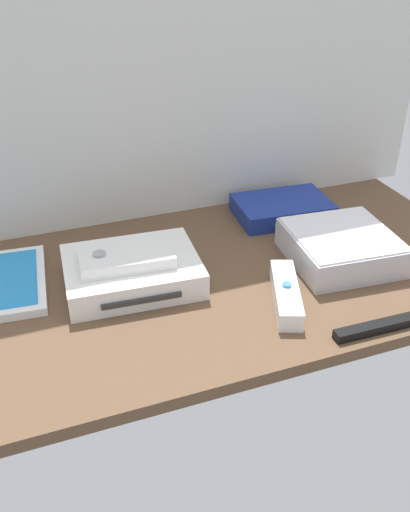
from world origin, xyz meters
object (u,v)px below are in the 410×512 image
object	(u,v)px
mini_computer	(341,247)
sensor_bar	(409,320)
game_case	(1,284)
network_router	(282,208)
game_console	(132,271)
remote_classic_pad	(126,257)
remote_wand	(286,294)

from	to	relation	value
mini_computer	sensor_bar	size ratio (longest dim) A/B	0.76
game_case	network_router	distance (cm)	53.52
game_console	sensor_bar	xyz separation A→B (cm)	(34.89, -24.05, -1.50)
game_case	remote_classic_pad	size ratio (longest dim) A/B	1.33
sensor_bar	network_router	bearing A→B (deg)	94.01
remote_wand	sensor_bar	size ratio (longest dim) A/B	0.63
remote_wand	game_case	bearing A→B (deg)	175.87
game_console	network_router	size ratio (longest dim) A/B	1.17
network_router	sensor_bar	world-z (taller)	network_router
remote_classic_pad	network_router	bearing A→B (deg)	25.93
game_console	mini_computer	bearing A→B (deg)	-5.10
game_case	remote_wand	bearing A→B (deg)	-20.63
network_router	remote_classic_pad	size ratio (longest dim) A/B	1.25
game_console	network_router	xyz separation A→B (cm)	(33.20, 12.67, -0.50)
game_console	remote_wand	size ratio (longest dim) A/B	1.46
network_router	remote_classic_pad	bearing A→B (deg)	-154.80
mini_computer	remote_wand	world-z (taller)	mini_computer
game_case	sensor_bar	size ratio (longest dim) A/B	0.83
game_console	game_case	world-z (taller)	game_console
remote_wand	remote_classic_pad	bearing A→B (deg)	170.71
mini_computer	remote_wand	bearing A→B (deg)	-151.74
game_case	remote_classic_pad	bearing A→B (deg)	-14.20
remote_wand	mini_computer	bearing A→B (deg)	49.32
game_console	mini_computer	xyz separation A→B (cm)	(34.96, -5.45, 0.44)
game_case	remote_wand	size ratio (longest dim) A/B	1.33
mini_computer	game_case	size ratio (longest dim) A/B	0.91
network_router	remote_wand	size ratio (longest dim) A/B	1.24
mini_computer	remote_classic_pad	xyz separation A→B (cm)	(-35.85, 4.93, 2.77)
game_console	remote_classic_pad	xyz separation A→B (cm)	(-0.89, -0.52, 3.21)
game_case	network_router	world-z (taller)	network_router
mini_computer	sensor_bar	world-z (taller)	mini_computer
network_router	sensor_bar	size ratio (longest dim) A/B	0.78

